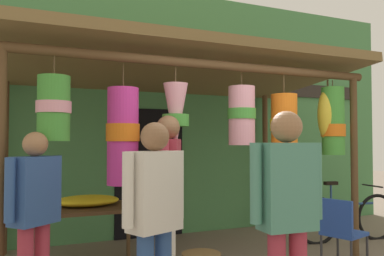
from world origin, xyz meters
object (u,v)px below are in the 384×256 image
parked_bicycle (348,218)px  customer_foreground (35,207)px  display_table (90,214)px  vendor_in_orange (155,210)px  passerby_at_right (168,186)px  folding_chair (340,229)px  shopper_by_bananas (287,207)px  flower_heap_on_table (88,201)px

parked_bicycle → customer_foreground: size_ratio=1.11×
display_table → vendor_in_orange: vendor_in_orange is taller
parked_bicycle → passerby_at_right: size_ratio=1.00×
folding_chair → customer_foreground: 3.24m
folding_chair → shopper_by_bananas: shopper_by_bananas is taller
display_table → passerby_at_right: passerby_at_right is taller
display_table → customer_foreground: size_ratio=0.76×
customer_foreground → shopper_by_bananas: (1.65, -1.32, 0.09)m
customer_foreground → vendor_in_orange: bearing=-44.6°
display_table → passerby_at_right: size_ratio=0.68×
parked_bicycle → vendor_in_orange: 4.02m
parked_bicycle → customer_foreground: (-4.41, -0.88, 0.57)m
customer_foreground → shopper_by_bananas: 2.12m
flower_heap_on_table → folding_chair: bearing=-27.4°
flower_heap_on_table → parked_bicycle: size_ratio=0.43×
parked_bicycle → shopper_by_bananas: (-2.76, -2.21, 0.66)m
parked_bicycle → passerby_at_right: (-3.16, -0.81, 0.69)m
parked_bicycle → customer_foreground: 4.53m
passerby_at_right → shopper_by_bananas: bearing=-74.1°
display_table → customer_foreground: customer_foreground is taller
flower_heap_on_table → folding_chair: 2.91m
parked_bicycle → folding_chair: bearing=-137.5°
flower_heap_on_table → shopper_by_bananas: size_ratio=0.44×
display_table → vendor_in_orange: bearing=-84.9°
display_table → shopper_by_bananas: 2.59m
display_table → flower_heap_on_table: bearing=96.4°
flower_heap_on_table → shopper_by_bananas: bearing=-67.6°
display_table → customer_foreground: (-0.65, -1.04, 0.27)m
folding_chair → customer_foreground: customer_foreground is taller
folding_chair → shopper_by_bananas: size_ratio=0.49×
flower_heap_on_table → passerby_at_right: 1.23m
folding_chair → customer_foreground: size_ratio=0.54×
display_table → passerby_at_right: 1.20m
passerby_at_right → flower_heap_on_table: bearing=120.3°
folding_chair → vendor_in_orange: bearing=-166.3°
vendor_in_orange → display_table: bearing=95.1°
display_table → parked_bicycle: 3.77m
vendor_in_orange → shopper_by_bananas: bearing=-32.1°
display_table → flower_heap_on_table: (-0.01, 0.07, 0.14)m
parked_bicycle → shopper_by_bananas: shopper_by_bananas is taller
folding_chair → parked_bicycle: 1.63m
flower_heap_on_table → shopper_by_bananas: (1.00, -2.44, 0.22)m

